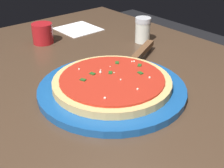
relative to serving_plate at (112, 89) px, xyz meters
The scene contains 7 objects.
restaurant_table 0.14m from the serving_plate, 73.26° to the left, with size 1.12×0.93×0.76m.
serving_plate is the anchor object (origin of this frame).
pizza 0.02m from the serving_plate, 62.00° to the right, with size 0.25×0.25×0.02m.
pizza_server 0.16m from the serving_plate, 64.21° to the right, with size 0.14×0.22×0.01m.
cup_small_sauce 0.36m from the serving_plate, ahead, with size 0.06×0.06×0.06m, color #B2191E.
napkin_folded_right 0.43m from the serving_plate, 24.68° to the right, with size 0.13×0.12×0.00m, color white.
parmesan_shaker 0.31m from the serving_plate, 56.62° to the right, with size 0.05×0.05×0.07m.
Camera 1 is at (-0.44, 0.32, 1.08)m, focal length 48.54 mm.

